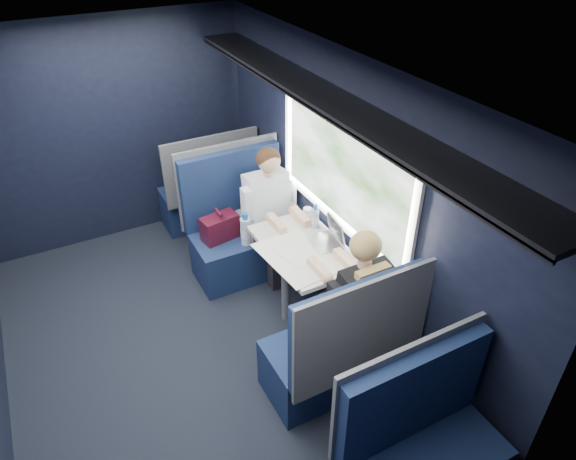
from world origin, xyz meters
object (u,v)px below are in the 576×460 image
man (272,208)px  laptop (329,236)px  woman (357,295)px  seat_row_front (208,192)px  seat_row_back (421,454)px  table (302,254)px  bottle_small (315,218)px  seat_bay_near (241,232)px  cup (307,213)px  seat_bay_far (338,351)px

man → laptop: bearing=-77.1°
man → woman: (0.00, -1.41, 0.01)m
seat_row_front → seat_row_back: size_ratio=1.00×
table → bottle_small: bottle_small is taller
laptop → bottle_small: size_ratio=1.46×
seat_bay_near → bottle_small: (0.44, -0.67, 0.42)m
cup → seat_row_back: bearing=-101.6°
seat_bay_near → seat_bay_far: (0.01, -1.75, -0.01)m
table → seat_bay_near: size_ratio=0.79×
woman → man: bearing=90.0°
seat_bay_far → man: size_ratio=0.95×
woman → laptop: woman is taller
seat_row_front → seat_bay_near: bearing=-90.6°
woman → laptop: size_ratio=4.00×
seat_bay_near → seat_row_front: size_ratio=1.09×
man → laptop: (0.17, -0.75, 0.08)m
bottle_small → table: bearing=-140.4°
table → cup: (0.26, 0.37, 0.13)m
seat_bay_far → seat_row_front: seat_bay_far is taller
bottle_small → man: bearing=109.5°
bottle_small → cup: bearing=83.2°
man → bottle_small: size_ratio=5.86×
table → cup: size_ratio=10.26×
cup → seat_bay_near: bearing=132.5°
table → man: size_ratio=0.76×
seat_bay_far → seat_row_back: size_ratio=1.09×
woman → laptop: bearing=75.6°
seat_row_front → seat_row_back: same height
seat_row_front → laptop: 1.93m
man → bottle_small: (0.18, -0.50, 0.12)m
seat_bay_far → seat_row_front: (0.00, 2.67, -0.00)m
woman → cup: 1.10m
seat_bay_far → bottle_small: 1.23m
seat_row_front → laptop: seat_row_front is taller
woman → seat_row_front: bearing=95.7°
seat_row_back → seat_bay_far: bearing=90.0°
seat_row_front → table: bearing=-84.2°
seat_bay_near → man: (0.26, -0.17, 0.30)m
table → seat_row_back: size_ratio=0.86×
seat_bay_near → bottle_small: seat_bay_near is taller
man → cup: man is taller
bottle_small → cup: (0.02, 0.17, -0.05)m
seat_row_front → man: (0.25, -1.10, 0.31)m
seat_bay_near → seat_row_front: (0.01, 0.92, -0.01)m
seat_bay_near → seat_row_back: bearing=-89.8°
seat_row_front → man: man is taller
seat_row_front → cup: size_ratio=11.90×
seat_row_back → cup: 2.25m
man → seat_bay_near: bearing=146.5°
seat_row_back → man: (0.25, 2.50, 0.31)m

